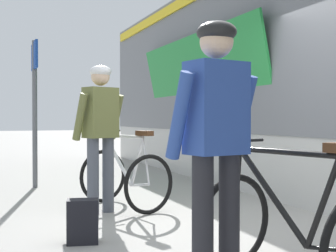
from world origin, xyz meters
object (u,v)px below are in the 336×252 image
object	(u,v)px
bicycle_far_black	(289,227)
backpack_on_platform	(83,221)
bicycle_near_white	(125,176)
platform_sign_post	(35,88)
cyclist_far_in_blue	(216,131)
cyclist_near_in_olive	(100,125)

from	to	relation	value
bicycle_far_black	backpack_on_platform	world-z (taller)	bicycle_far_black
bicycle_near_white	platform_sign_post	xyz separation A→B (m)	(-0.88, 2.23, 1.22)
platform_sign_post	cyclist_far_in_blue	bearing A→B (deg)	-83.08
backpack_on_platform	platform_sign_post	xyz separation A→B (m)	(-0.05, 3.69, 1.42)
cyclist_near_in_olive	bicycle_far_black	distance (m)	3.01
cyclist_far_in_blue	bicycle_near_white	world-z (taller)	cyclist_far_in_blue
cyclist_far_in_blue	backpack_on_platform	bearing A→B (deg)	111.11
bicycle_near_white	backpack_on_platform	xyz separation A→B (m)	(-0.82, -1.46, -0.20)
cyclist_far_in_blue	bicycle_near_white	xyz separation A→B (m)	(0.25, 2.96, -0.65)
bicycle_far_black	platform_sign_post	world-z (taller)	platform_sign_post
bicycle_far_black	backpack_on_platform	bearing A→B (deg)	123.94
cyclist_far_in_blue	bicycle_near_white	distance (m)	3.04
bicycle_far_black	backpack_on_platform	xyz separation A→B (m)	(-1.08, 1.60, -0.20)
platform_sign_post	backpack_on_platform	bearing A→B (deg)	-89.19
platform_sign_post	cyclist_near_in_olive	bearing A→B (deg)	-77.88
cyclist_far_in_blue	cyclist_near_in_olive	bearing A→B (deg)	92.27
bicycle_near_white	platform_sign_post	size ratio (longest dim) A/B	0.52
cyclist_far_in_blue	bicycle_near_white	size ratio (longest dim) A/B	1.42
bicycle_near_white	cyclist_near_in_olive	bearing A→B (deg)	-152.10
bicycle_near_white	cyclist_far_in_blue	bearing A→B (deg)	-94.77
cyclist_far_in_blue	bicycle_far_black	distance (m)	0.83
bicycle_far_black	platform_sign_post	distance (m)	5.55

